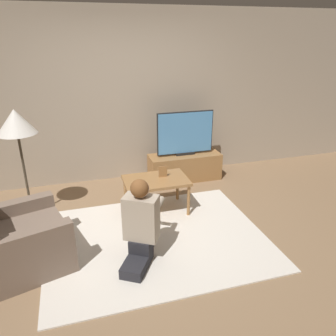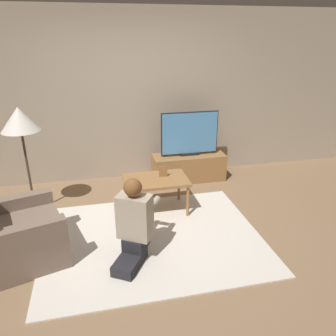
{
  "view_description": "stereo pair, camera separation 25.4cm",
  "coord_description": "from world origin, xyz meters",
  "px_view_note": "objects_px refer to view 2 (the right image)",
  "views": [
    {
      "loc": [
        -0.78,
        -3.1,
        2.21
      ],
      "look_at": [
        0.32,
        0.61,
        0.62
      ],
      "focal_mm": 35.0,
      "sensor_mm": 36.0,
      "label": 1
    },
    {
      "loc": [
        -0.54,
        -3.17,
        2.21
      ],
      "look_at": [
        0.32,
        0.61,
        0.62
      ],
      "focal_mm": 35.0,
      "sensor_mm": 36.0,
      "label": 2
    }
  ],
  "objects_px": {
    "coffee_table": "(156,183)",
    "tv": "(190,134)",
    "floor_lamp": "(20,124)",
    "armchair": "(13,237)",
    "person_kneeling": "(134,221)"
  },
  "relations": [
    {
      "from": "coffee_table",
      "to": "armchair",
      "type": "height_order",
      "value": "armchair"
    },
    {
      "from": "tv",
      "to": "coffee_table",
      "type": "relative_size",
      "value": 1.1
    },
    {
      "from": "coffee_table",
      "to": "tv",
      "type": "bearing_deg",
      "value": 51.76
    },
    {
      "from": "armchair",
      "to": "coffee_table",
      "type": "bearing_deg",
      "value": -83.26
    },
    {
      "from": "floor_lamp",
      "to": "person_kneeling",
      "type": "distance_m",
      "value": 1.9
    },
    {
      "from": "person_kneeling",
      "to": "floor_lamp",
      "type": "bearing_deg",
      "value": -15.99
    },
    {
      "from": "armchair",
      "to": "person_kneeling",
      "type": "bearing_deg",
      "value": -117.7
    },
    {
      "from": "coffee_table",
      "to": "person_kneeling",
      "type": "height_order",
      "value": "person_kneeling"
    },
    {
      "from": "armchair",
      "to": "person_kneeling",
      "type": "relative_size",
      "value": 1.18
    },
    {
      "from": "tv",
      "to": "floor_lamp",
      "type": "relative_size",
      "value": 0.64
    },
    {
      "from": "tv",
      "to": "coffee_table",
      "type": "xyz_separation_m",
      "value": [
        -0.71,
        -0.9,
        -0.36
      ]
    },
    {
      "from": "floor_lamp",
      "to": "armchair",
      "type": "bearing_deg",
      "value": -91.86
    },
    {
      "from": "tv",
      "to": "person_kneeling",
      "type": "xyz_separation_m",
      "value": [
        -1.11,
        -1.84,
        -0.32
      ]
    },
    {
      "from": "floor_lamp",
      "to": "person_kneeling",
      "type": "relative_size",
      "value": 1.55
    },
    {
      "from": "tv",
      "to": "person_kneeling",
      "type": "distance_m",
      "value": 2.17
    }
  ]
}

